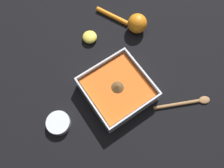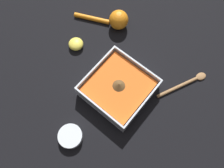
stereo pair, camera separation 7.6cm
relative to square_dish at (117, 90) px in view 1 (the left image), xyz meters
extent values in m
plane|color=black|center=(0.00, -0.03, -0.03)|extent=(4.00, 4.00, 0.00)
cube|color=silver|center=(0.00, 0.00, -0.02)|extent=(0.21, 0.21, 0.01)
cube|color=silver|center=(0.00, 0.10, 0.01)|extent=(0.21, 0.01, 0.06)
cube|color=silver|center=(0.00, -0.10, 0.01)|extent=(0.21, 0.01, 0.06)
cube|color=silver|center=(0.10, 0.00, 0.01)|extent=(0.01, 0.20, 0.06)
cube|color=silver|center=(-0.10, 0.00, 0.01)|extent=(0.01, 0.20, 0.06)
cube|color=orange|center=(0.00, 0.00, 0.00)|extent=(0.19, 0.19, 0.04)
cone|color=brown|center=(0.00, 0.00, 0.03)|extent=(0.04, 0.04, 0.02)
cylinder|color=silver|center=(0.23, -0.02, -0.01)|extent=(0.08, 0.08, 0.03)
cylinder|color=brown|center=(0.23, -0.02, -0.02)|extent=(0.07, 0.07, 0.02)
sphere|color=orange|center=(-0.22, -0.18, 0.01)|extent=(0.08, 0.08, 0.08)
cylinder|color=orange|center=(-0.17, -0.28, -0.02)|extent=(0.08, 0.14, 0.02)
ellipsoid|color=#EFDB4C|center=(-0.04, -0.24, -0.01)|extent=(0.06, 0.06, 0.03)
ellipsoid|color=olive|center=(-0.24, 0.20, -0.02)|extent=(0.05, 0.04, 0.01)
cylinder|color=olive|center=(-0.14, 0.16, -0.02)|extent=(0.16, 0.08, 0.01)
camera|label=1|loc=(0.16, 0.20, 0.72)|focal=35.00mm
camera|label=2|loc=(0.22, 0.15, 0.72)|focal=35.00mm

